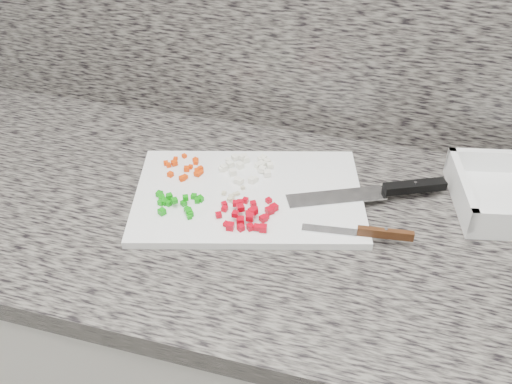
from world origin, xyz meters
TOP-DOWN VIEW (x-y plane):
  - cabinet at (0.00, 1.44)m, footprint 3.92×0.62m
  - countertop at (0.00, 1.44)m, footprint 3.96×0.64m
  - cutting_board at (-0.10, 1.47)m, footprint 0.48×0.38m
  - carrot_pile at (-0.24, 1.50)m, footprint 0.09×0.09m
  - onion_pile at (-0.13, 1.54)m, footprint 0.10×0.10m
  - green_pepper_pile at (-0.22, 1.40)m, footprint 0.09×0.07m
  - red_pepper_pile at (-0.08, 1.40)m, footprint 0.10×0.10m
  - garlic_pile at (-0.13, 1.45)m, footprint 0.04×0.05m
  - chef_knife at (0.14, 1.54)m, footprint 0.28×0.16m
  - paring_knife at (0.13, 1.41)m, footprint 0.19×0.04m

SIDE VIEW (x-z plane):
  - cabinet at x=0.00m, z-range 0.00..0.86m
  - countertop at x=0.00m, z-range 0.86..0.90m
  - cutting_board at x=-0.10m, z-range 0.90..0.91m
  - garlic_pile at x=-0.13m, z-range 0.91..0.92m
  - carrot_pile at x=-0.24m, z-range 0.91..0.92m
  - chef_knife at x=0.14m, z-range 0.91..0.93m
  - onion_pile at x=-0.13m, z-range 0.91..0.93m
  - green_pepper_pile at x=-0.22m, z-range 0.91..0.93m
  - paring_knife at x=0.13m, z-range 0.91..0.93m
  - red_pepper_pile at x=-0.08m, z-range 0.91..0.93m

